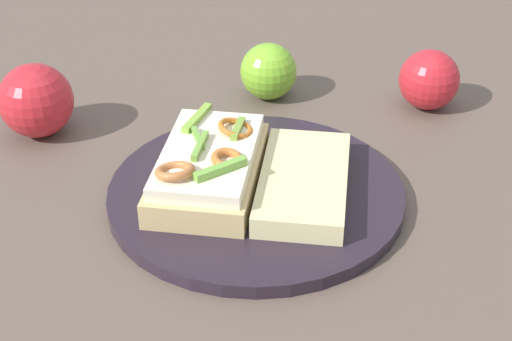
# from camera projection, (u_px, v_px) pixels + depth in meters

# --- Properties ---
(ground_plane) EXTENTS (2.00, 2.00, 0.00)m
(ground_plane) POSITION_uv_depth(u_px,v_px,m) (256.00, 199.00, 0.75)
(ground_plane) COLOR brown
(ground_plane) RESTS_ON ground
(plate) EXTENTS (0.29, 0.29, 0.01)m
(plate) POSITION_uv_depth(u_px,v_px,m) (256.00, 193.00, 0.75)
(plate) COLOR #261D28
(plate) RESTS_ON ground_plane
(sandwich) EXTENTS (0.19, 0.13, 0.05)m
(sandwich) POSITION_uv_depth(u_px,v_px,m) (209.00, 166.00, 0.74)
(sandwich) COLOR tan
(sandwich) RESTS_ON plate
(bread_slice_side) EXTENTS (0.18, 0.12, 0.02)m
(bread_slice_side) POSITION_uv_depth(u_px,v_px,m) (304.00, 182.00, 0.74)
(bread_slice_side) COLOR beige
(bread_slice_side) RESTS_ON plate
(apple_0) EXTENTS (0.09, 0.09, 0.07)m
(apple_0) POSITION_uv_depth(u_px,v_px,m) (268.00, 71.00, 0.92)
(apple_0) COLOR #78BA2C
(apple_0) RESTS_ON ground_plane
(apple_1) EXTENTS (0.11, 0.11, 0.08)m
(apple_1) POSITION_uv_depth(u_px,v_px,m) (36.00, 101.00, 0.84)
(apple_1) COLOR red
(apple_1) RESTS_ON ground_plane
(apple_2) EXTENTS (0.10, 0.10, 0.07)m
(apple_2) POSITION_uv_depth(u_px,v_px,m) (429.00, 80.00, 0.90)
(apple_2) COLOR red
(apple_2) RESTS_ON ground_plane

